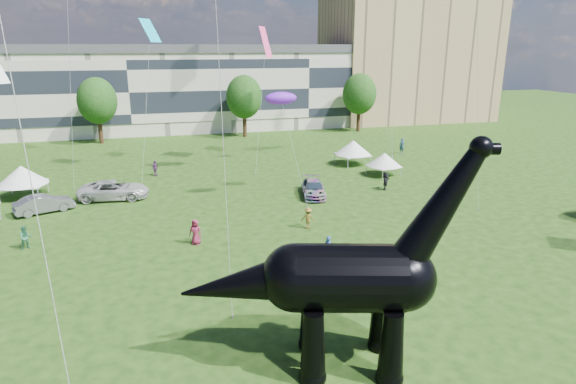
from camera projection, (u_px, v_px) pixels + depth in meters
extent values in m
plane|color=#16330C|center=(279.00, 363.00, 20.26)|extent=(220.00, 220.00, 0.00)
cube|color=beige|center=(131.00, 93.00, 73.86)|extent=(78.00, 11.00, 12.00)
cube|color=tan|center=(406.00, 57.00, 87.07)|extent=(28.00, 18.00, 22.00)
cylinder|color=#382314|center=(101.00, 132.00, 65.82)|extent=(0.56, 0.56, 3.20)
ellipsoid|color=#14380F|center=(97.00, 97.00, 64.46)|extent=(5.20, 5.20, 6.24)
cylinder|color=#382314|center=(245.00, 126.00, 70.78)|extent=(0.56, 0.56, 3.20)
ellipsoid|color=#14380F|center=(244.00, 93.00, 69.41)|extent=(5.20, 5.20, 6.24)
cylinder|color=#382314|center=(358.00, 121.00, 75.23)|extent=(0.56, 0.56, 3.20)
ellipsoid|color=#14380F|center=(360.00, 90.00, 73.86)|extent=(5.20, 5.20, 6.24)
cone|color=black|center=(313.00, 347.00, 18.78)|extent=(1.30, 1.30, 3.06)
sphere|color=black|center=(313.00, 376.00, 19.17)|extent=(1.12, 1.12, 1.12)
cone|color=black|center=(311.00, 316.00, 20.92)|extent=(1.30, 1.30, 3.06)
sphere|color=black|center=(311.00, 343.00, 21.31)|extent=(1.12, 1.12, 1.12)
cone|color=black|center=(391.00, 348.00, 18.74)|extent=(1.30, 1.30, 3.06)
sphere|color=black|center=(389.00, 377.00, 19.13)|extent=(1.12, 1.12, 1.12)
cone|color=black|center=(382.00, 317.00, 20.88)|extent=(1.30, 1.30, 3.06)
sphere|color=black|center=(380.00, 344.00, 21.27)|extent=(1.12, 1.12, 1.12)
cylinder|color=black|center=(349.00, 278.00, 19.12)|extent=(4.87, 3.81, 2.75)
sphere|color=black|center=(295.00, 277.00, 19.15)|extent=(2.75, 2.75, 2.75)
sphere|color=black|center=(403.00, 278.00, 19.09)|extent=(2.65, 2.65, 2.65)
cone|color=black|center=(441.00, 208.00, 18.22)|extent=(4.11, 2.52, 5.39)
sphere|color=black|center=(481.00, 147.00, 17.52)|extent=(0.86, 0.86, 0.86)
cylinder|color=black|center=(489.00, 149.00, 17.53)|extent=(0.81, 0.63, 0.45)
cone|color=black|center=(243.00, 285.00, 19.28)|extent=(5.77, 3.53, 2.99)
imported|color=slate|center=(44.00, 204.00, 38.46)|extent=(4.67, 3.11, 1.46)
imported|color=silver|center=(114.00, 190.00, 41.86)|extent=(6.15, 3.36, 1.63)
imported|color=#595960|center=(314.00, 189.00, 42.74)|extent=(2.89, 5.04, 1.38)
cube|color=white|center=(384.00, 166.00, 49.45)|extent=(3.33, 3.33, 0.11)
cone|color=white|center=(384.00, 159.00, 49.25)|extent=(4.21, 4.21, 1.35)
cylinder|color=#999999|center=(382.00, 175.00, 47.95)|extent=(0.05, 0.05, 0.99)
cylinder|color=#999999|center=(401.00, 172.00, 49.17)|extent=(0.05, 0.05, 0.99)
cylinder|color=#999999|center=(366.00, 170.00, 50.03)|extent=(0.05, 0.05, 0.99)
cylinder|color=#999999|center=(385.00, 167.00, 51.25)|extent=(0.05, 0.05, 0.99)
cube|color=white|center=(353.00, 155.00, 53.98)|extent=(3.56, 3.56, 0.13)
cone|color=white|center=(353.00, 147.00, 53.73)|extent=(4.50, 4.50, 1.57)
cylinder|color=#999999|center=(348.00, 164.00, 52.30)|extent=(0.06, 0.06, 1.15)
cylinder|color=#999999|center=(371.00, 161.00, 53.41)|extent=(0.06, 0.06, 1.15)
cylinder|color=#999999|center=(335.00, 158.00, 54.87)|extent=(0.06, 0.06, 1.15)
cylinder|color=#999999|center=(357.00, 156.00, 55.98)|extent=(0.06, 0.06, 1.15)
cube|color=silver|center=(23.00, 185.00, 42.10)|extent=(3.45, 3.45, 0.13)
cone|color=silver|center=(22.00, 175.00, 41.85)|extent=(4.37, 4.37, 1.64)
cylinder|color=#999999|center=(38.00, 195.00, 41.15)|extent=(0.07, 0.07, 1.20)
cylinder|color=#999999|center=(11.00, 187.00, 43.41)|extent=(0.07, 0.07, 1.20)
cylinder|color=#999999|center=(48.00, 185.00, 44.01)|extent=(0.07, 0.07, 1.20)
imported|color=#5D2B62|center=(155.00, 168.00, 49.41)|extent=(0.85, 0.99, 1.59)
imported|color=#294998|center=(329.00, 248.00, 29.72)|extent=(0.64, 0.72, 1.65)
imported|color=brown|center=(308.00, 218.00, 35.03)|extent=(1.19, 1.00, 1.60)
imported|color=#305379|center=(402.00, 146.00, 59.77)|extent=(0.70, 0.82, 1.90)
imported|color=#2D714C|center=(26.00, 238.00, 31.44)|extent=(0.96, 0.87, 1.61)
imported|color=black|center=(386.00, 181.00, 44.56)|extent=(1.28, 1.54, 1.66)
imported|color=maroon|center=(195.00, 232.00, 32.21)|extent=(1.02, 0.89, 1.76)
plane|color=#F64484|center=(266.00, 42.00, 51.93)|extent=(2.30, 3.36, 3.24)
ellipsoid|color=#641AB8|center=(281.00, 98.00, 39.54)|extent=(2.46, 2.89, 1.04)
plane|color=#0DAFCB|center=(150.00, 30.00, 47.72)|extent=(2.50, 2.83, 2.25)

